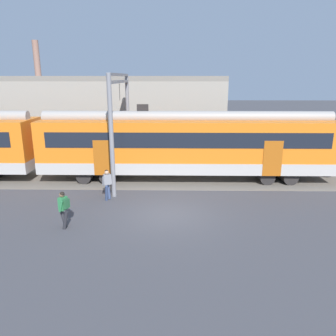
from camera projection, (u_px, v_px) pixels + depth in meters
name	position (u px, v px, depth m)	size (l,w,h in m)	color
ground_plane	(167.00, 215.00, 15.55)	(160.00, 160.00, 0.00)	#424247
track_bed	(16.00, 178.00, 21.19)	(80.00, 4.40, 0.01)	slate
commuter_train	(51.00, 144.00, 20.54)	(38.05, 3.07, 4.73)	#B2ADA8
pedestrian_green	(64.00, 207.00, 13.93)	(0.58, 0.65, 1.67)	#28282D
pedestrian_grey	(107.00, 182.00, 17.22)	(0.52, 0.71, 1.67)	navy
catenary_gantry	(120.00, 111.00, 19.91)	(0.24, 6.64, 6.53)	gray
background_building	(109.00, 115.00, 27.88)	(19.22, 5.00, 9.20)	gray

